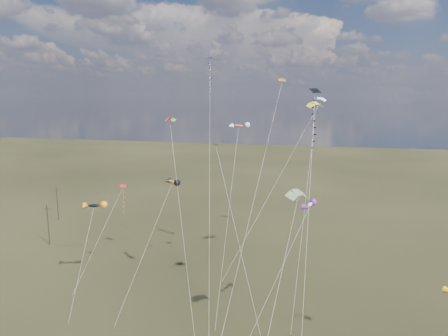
% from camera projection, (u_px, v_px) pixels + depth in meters
% --- Properties ---
extents(utility_pole_near, '(1.40, 0.20, 8.00)m').
position_uv_depth(utility_pole_near, '(48.00, 225.00, 77.49)').
color(utility_pole_near, black).
rests_on(utility_pole_near, ground).
extents(utility_pole_far, '(1.40, 0.20, 8.00)m').
position_uv_depth(utility_pole_far, '(57.00, 203.00, 92.70)').
color(utility_pole_far, black).
rests_on(utility_pole_far, ground).
extents(diamond_black_high, '(1.42, 18.96, 29.61)m').
position_uv_depth(diamond_black_high, '(313.00, 131.00, 44.65)').
color(diamond_black_high, black).
rests_on(diamond_black_high, ground).
extents(diamond_navy_tall, '(6.25, 23.18, 34.62)m').
position_uv_depth(diamond_navy_tall, '(210.00, 90.00, 60.15)').
color(diamond_navy_tall, '#10104F').
rests_on(diamond_navy_tall, ground).
extents(diamond_black_mid, '(10.06, 15.92, 21.74)m').
position_uv_depth(diamond_black_mid, '(229.00, 199.00, 55.11)').
color(diamond_black_mid, black).
rests_on(diamond_black_mid, ground).
extents(diamond_red_low, '(5.52, 8.45, 15.18)m').
position_uv_depth(diamond_red_low, '(122.00, 203.00, 61.99)').
color(diamond_red_low, red).
rests_on(diamond_red_low, ground).
extents(diamond_orange_center, '(5.65, 16.96, 31.05)m').
position_uv_depth(diamond_orange_center, '(265.00, 154.00, 50.71)').
color(diamond_orange_center, '#CD6B0D').
rests_on(diamond_orange_center, ground).
extents(parafoil_yellow, '(3.26, 18.14, 28.33)m').
position_uv_depth(parafoil_yellow, '(316.00, 104.00, 59.10)').
color(parafoil_yellow, yellow).
rests_on(parafoil_yellow, ground).
extents(parafoil_blue_white, '(14.99, 19.78, 28.86)m').
position_uv_depth(parafoil_blue_white, '(319.00, 99.00, 72.55)').
color(parafoil_blue_white, blue).
rests_on(parafoil_blue_white, ground).
extents(parafoil_striped, '(4.47, 12.89, 19.42)m').
position_uv_depth(parafoil_striped, '(297.00, 193.00, 41.92)').
color(parafoil_striped, gold).
rests_on(parafoil_striped, ground).
extents(parafoil_tricolor, '(9.59, 16.51, 25.84)m').
position_uv_depth(parafoil_tricolor, '(170.00, 121.00, 60.02)').
color(parafoil_tricolor, yellow).
rests_on(parafoil_tricolor, ground).
extents(novelty_black_orange, '(3.60, 11.64, 13.34)m').
position_uv_depth(novelty_black_orange, '(94.00, 206.00, 59.04)').
color(novelty_black_orange, black).
rests_on(novelty_black_orange, ground).
extents(novelty_orange_black, '(4.64, 14.87, 16.65)m').
position_uv_depth(novelty_orange_black, '(172.00, 182.00, 59.45)').
color(novelty_orange_black, orange).
rests_on(novelty_orange_black, ground).
extents(novelty_white_purple, '(7.78, 9.69, 16.53)m').
position_uv_depth(novelty_white_purple, '(310.00, 205.00, 47.26)').
color(novelty_white_purple, white).
rests_on(novelty_white_purple, ground).
extents(novelty_redwhite_stripe, '(3.69, 22.13, 24.48)m').
position_uv_depth(novelty_redwhite_stripe, '(239.00, 126.00, 65.34)').
color(novelty_redwhite_stripe, red).
rests_on(novelty_redwhite_stripe, ground).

